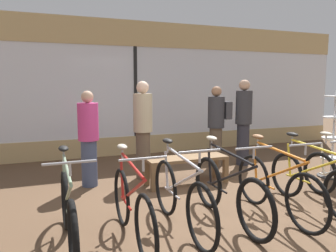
{
  "coord_description": "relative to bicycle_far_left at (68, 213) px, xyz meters",
  "views": [
    {
      "loc": [
        -2.11,
        -3.82,
        1.69
      ],
      "look_at": [
        0.0,
        1.68,
        0.95
      ],
      "focal_mm": 35.0,
      "sensor_mm": 36.0,
      "label": 1
    }
  ],
  "objects": [
    {
      "name": "ground_plane",
      "position": [
        1.91,
        0.43,
        -0.38
      ],
      "size": [
        24.0,
        24.0,
        0.0
      ],
      "primitive_type": "plane",
      "color": "brown"
    },
    {
      "name": "shop_back_wall",
      "position": [
        1.91,
        4.31,
        1.26
      ],
      "size": [
        12.0,
        0.08,
        3.2
      ],
      "color": "tan",
      "rests_on": "ground_plane"
    },
    {
      "name": "bicycle_far_left",
      "position": [
        0.0,
        0.0,
        0.0
      ],
      "size": [
        0.46,
        1.74,
        1.03
      ],
      "color": "black",
      "rests_on": "ground_plane"
    },
    {
      "name": "bicycle_left",
      "position": [
        0.65,
        -0.1,
        0.01
      ],
      "size": [
        0.46,
        1.68,
        1.03
      ],
      "color": "black",
      "rests_on": "ground_plane"
    },
    {
      "name": "bicycle_center_left",
      "position": [
        1.25,
        -0.02,
        0.02
      ],
      "size": [
        0.46,
        1.76,
        1.04
      ],
      "color": "black",
      "rests_on": "ground_plane"
    },
    {
      "name": "bicycle_center",
      "position": [
        1.89,
        -0.02,
        0.0
      ],
      "size": [
        0.46,
        1.78,
        1.03
      ],
      "color": "black",
      "rests_on": "ground_plane"
    },
    {
      "name": "bicycle_center_right",
      "position": [
        2.55,
        -0.1,
        0.01
      ],
      "size": [
        0.46,
        1.72,
        1.04
      ],
      "color": "black",
      "rests_on": "ground_plane"
    },
    {
      "name": "bicycle_right",
      "position": [
        3.22,
        -0.02,
        -0.01
      ],
      "size": [
        0.46,
        1.71,
        1.02
      ],
      "color": "black",
      "rests_on": "ground_plane"
    },
    {
      "name": "accessory_rack",
      "position": [
        4.73,
        1.03,
        0.28
      ],
      "size": [
        0.48,
        0.48,
        1.59
      ],
      "color": "#333333",
      "rests_on": "ground_plane"
    },
    {
      "name": "display_bench",
      "position": [
        2.06,
        1.6,
        0.0
      ],
      "size": [
        1.4,
        0.44,
        0.47
      ],
      "color": "brown",
      "rests_on": "ground_plane"
    },
    {
      "name": "customer_near_rack",
      "position": [
        3.16,
        2.53,
        0.52
      ],
      "size": [
        0.5,
        0.36,
        1.66
      ],
      "color": "brown",
      "rests_on": "ground_plane"
    },
    {
      "name": "customer_by_window",
      "position": [
        3.74,
        2.42,
        0.57
      ],
      "size": [
        0.41,
        0.41,
        1.8
      ],
      "color": "#2D2D38",
      "rests_on": "ground_plane"
    },
    {
      "name": "customer_mid_floor",
      "position": [
        0.49,
        2.08,
        0.45
      ],
      "size": [
        0.39,
        0.39,
        1.6
      ],
      "color": "#424C6B",
      "rests_on": "ground_plane"
    },
    {
      "name": "customer_near_bench",
      "position": [
        1.47,
        2.2,
        0.55
      ],
      "size": [
        0.42,
        0.42,
        1.76
      ],
      "color": "brown",
      "rests_on": "ground_plane"
    }
  ]
}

